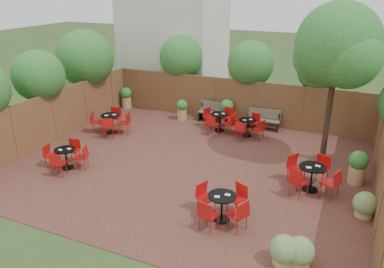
% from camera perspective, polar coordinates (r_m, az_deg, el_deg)
% --- Properties ---
extents(ground, '(80.00, 80.00, 0.00)m').
position_cam_1_polar(ground, '(13.49, -0.41, -4.74)').
color(ground, '#354F23').
rests_on(ground, ground).
extents(courtyard_paving, '(12.00, 10.00, 0.02)m').
position_cam_1_polar(courtyard_paving, '(13.48, -0.41, -4.71)').
color(courtyard_paving, '#3D1D18').
rests_on(courtyard_paving, ground).
extents(fence_back, '(12.00, 0.08, 2.00)m').
position_cam_1_polar(fence_back, '(17.48, 6.37, 4.96)').
color(fence_back, brown).
rests_on(fence_back, ground).
extents(fence_left, '(0.08, 10.00, 2.00)m').
position_cam_1_polar(fence_left, '(16.33, -20.01, 2.52)').
color(fence_left, brown).
rests_on(fence_left, ground).
extents(fence_right, '(0.08, 10.00, 2.00)m').
position_cam_1_polar(fence_right, '(12.13, 26.49, -5.17)').
color(fence_right, brown).
rests_on(fence_right, ground).
extents(neighbour_building, '(5.00, 4.00, 8.00)m').
position_cam_1_polar(neighbour_building, '(21.32, -2.70, 16.34)').
color(neighbour_building, beige).
rests_on(neighbour_building, ground).
extents(overhang_foliage, '(15.43, 10.30, 2.61)m').
position_cam_1_polar(overhang_foliage, '(16.22, -5.26, 9.72)').
color(overhang_foliage, '#276B23').
rests_on(overhang_foliage, ground).
extents(courtyard_tree, '(2.88, 2.79, 5.52)m').
position_cam_1_polar(courtyard_tree, '(13.49, 20.93, 11.71)').
color(courtyard_tree, black).
rests_on(courtyard_tree, courtyard_paving).
extents(park_bench_left, '(1.50, 0.51, 0.92)m').
position_cam_1_polar(park_bench_left, '(17.55, 3.43, 3.39)').
color(park_bench_left, brown).
rests_on(park_bench_left, courtyard_paving).
extents(park_bench_right, '(1.44, 0.55, 0.87)m').
position_cam_1_polar(park_bench_right, '(16.93, 10.72, 2.25)').
color(park_bench_right, brown).
rests_on(park_bench_right, courtyard_paving).
extents(bistro_tables, '(10.17, 7.87, 0.93)m').
position_cam_1_polar(bistro_tables, '(13.84, 0.59, -1.88)').
color(bistro_tables, black).
rests_on(bistro_tables, courtyard_paving).
extents(planters, '(11.65, 4.30, 1.11)m').
position_cam_1_polar(planters, '(16.44, 3.48, 2.48)').
color(planters, tan).
rests_on(planters, courtyard_paving).
extents(low_shrubs, '(2.31, 3.49, 0.73)m').
position_cam_1_polar(low_shrubs, '(9.98, 18.50, -14.09)').
color(low_shrubs, tan).
rests_on(low_shrubs, courtyard_paving).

